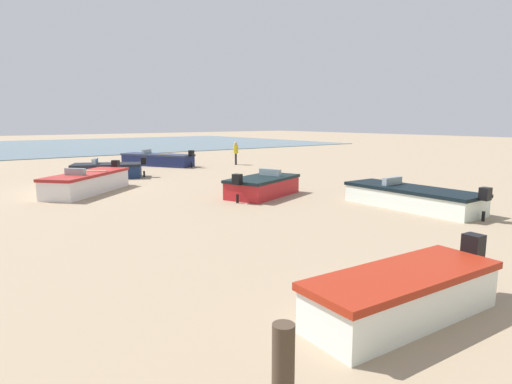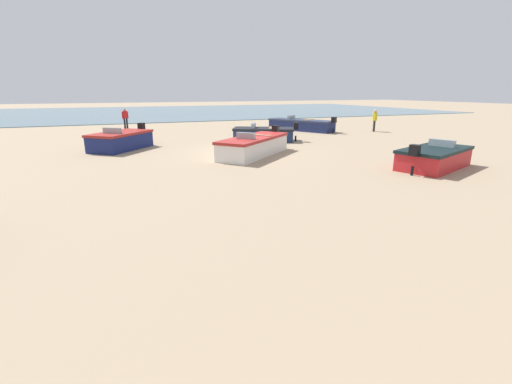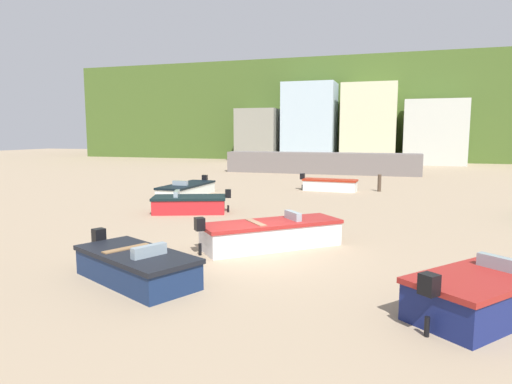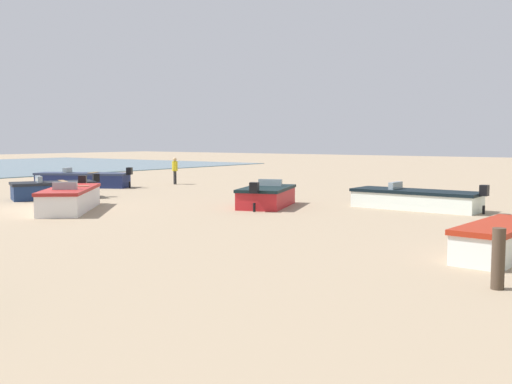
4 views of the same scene
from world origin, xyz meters
name	(u,v)px [view 2 (image 2 of 4)]	position (x,y,z in m)	size (l,w,h in m)	color
ground_plane	(246,151)	(0.00, 0.00, 0.00)	(160.00, 160.00, 0.00)	#9D876B
tidal_water	(159,112)	(0.00, -36.00, 0.03)	(80.00, 36.00, 0.06)	slate
boat_red_2	(434,158)	(-5.47, 6.64, 0.41)	(3.88, 2.84, 1.12)	red
boat_navy_3	(264,134)	(-2.29, -3.08, 0.41)	(3.98, 3.07, 1.10)	navy
boat_navy_5	(121,141)	(5.89, -2.84, 0.46)	(3.50, 3.72, 1.22)	navy
boat_white_6	(254,146)	(0.10, 1.37, 0.45)	(4.56, 4.29, 1.20)	white
boat_navy_7	(301,125)	(-7.19, -7.32, 0.43)	(3.78, 5.32, 1.15)	navy
beach_walker_foreground	(375,119)	(-11.97, -4.73, 0.95)	(0.47, 0.49, 1.62)	black
beach_walker_distant	(125,117)	(5.22, -13.91, 0.95)	(0.52, 0.45, 1.62)	black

